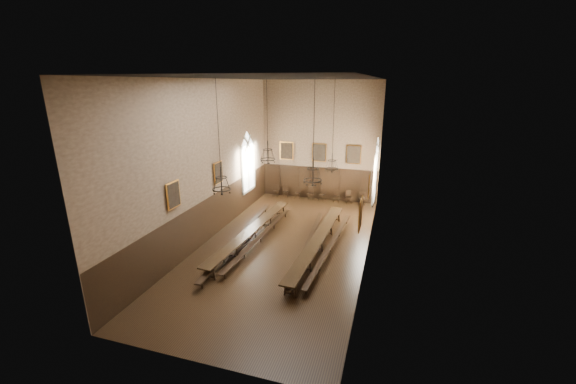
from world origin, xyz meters
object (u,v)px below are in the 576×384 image
at_px(chair_6, 349,199).
at_px(chandelier_front_right, 313,173).
at_px(chair_0, 276,193).
at_px(chair_1, 286,194).
at_px(bench_right_outer, 330,247).
at_px(bench_right_inner, 308,245).
at_px(chair_5, 336,198).
at_px(chair_7, 362,201).
at_px(bench_left_outer, 241,237).
at_px(table_left, 252,235).
at_px(chair_2, 298,195).
at_px(chair_3, 311,196).
at_px(chandelier_back_right, 332,162).
at_px(table_right, 318,244).
at_px(chandelier_back_left, 268,154).
at_px(chandelier_front_left, 221,182).
at_px(chair_4, 322,197).
at_px(bench_left_inner, 261,238).

bearing_deg(chair_6, chandelier_front_right, -110.40).
xyz_separation_m(chair_0, chair_1, (0.80, 0.08, -0.01)).
xyz_separation_m(bench_right_outer, chandelier_front_right, (-0.40, -2.91, 4.79)).
bearing_deg(bench_right_inner, chair_1, 114.87).
xyz_separation_m(chair_5, chair_7, (1.93, -0.10, 0.00)).
bearing_deg(bench_left_outer, table_left, 34.68).
relative_size(chair_2, chair_3, 0.90).
bearing_deg(chandelier_back_right, chair_7, 76.93).
height_order(table_right, chandelier_back_left, chandelier_back_left).
bearing_deg(chair_6, bench_left_outer, -138.67).
xyz_separation_m(bench_right_outer, chandelier_front_left, (-4.70, -3.08, 4.09)).
bearing_deg(chandelier_front_left, bench_right_outer, 33.23).
xyz_separation_m(chair_0, chair_4, (3.79, 0.02, 0.01)).
height_order(chair_3, chandelier_front_left, chandelier_front_left).
distance_m(bench_right_inner, chair_2, 9.07).
distance_m(table_left, chair_3, 8.56).
relative_size(bench_left_outer, chair_1, 11.59).
bearing_deg(table_left, table_right, -1.96).
height_order(chair_1, chair_5, chair_5).
distance_m(table_left, chair_4, 8.70).
height_order(bench_left_outer, chair_6, chair_6).
xyz_separation_m(bench_right_inner, chair_4, (-1.00, 8.56, 0.02)).
bearing_deg(table_left, bench_right_outer, -0.60).
xyz_separation_m(table_left, bench_right_outer, (4.58, -0.05, -0.12)).
height_order(table_left, table_right, table_right).
bearing_deg(chair_1, chair_2, -14.19).
height_order(table_right, chair_4, chair_4).
xyz_separation_m(bench_right_inner, chair_2, (-2.98, 8.57, -0.00)).
distance_m(chair_0, chair_3, 2.87).
relative_size(bench_right_outer, chair_2, 10.42).
bearing_deg(chair_7, chair_3, 172.78).
relative_size(chair_3, chair_5, 1.02).
height_order(chair_2, chair_4, chair_4).
bearing_deg(chair_4, chair_2, -161.45).
relative_size(table_left, chair_6, 9.93).
bearing_deg(bench_right_outer, table_right, -172.89).
bearing_deg(bench_left_outer, chandelier_front_right, -28.61).
relative_size(bench_right_inner, chandelier_front_right, 2.19).
relative_size(chair_5, chandelier_back_left, 0.20).
xyz_separation_m(bench_left_outer, chair_0, (-0.87, 8.72, -0.02)).
height_order(chair_6, chandelier_back_right, chandelier_back_right).
bearing_deg(table_left, bench_left_outer, -145.32).
bearing_deg(chandelier_back_right, bench_left_outer, -148.41).
relative_size(bench_right_outer, chair_4, 9.45).
height_order(bench_left_inner, chair_3, chair_3).
relative_size(bench_left_inner, chandelier_back_left, 1.88).
bearing_deg(chandelier_front_left, chandelier_front_right, 2.29).
bearing_deg(bench_left_inner, chair_4, 77.69).
relative_size(chair_1, chandelier_front_left, 0.18).
relative_size(chair_2, chair_7, 0.90).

